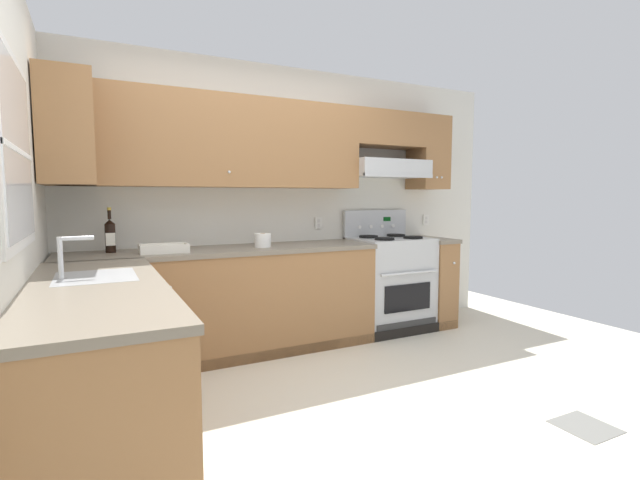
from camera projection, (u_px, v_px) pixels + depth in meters
ground_plane at (321, 408)px, 2.87m from camera, size 7.04×7.04×0.00m
floor_accent_tile at (585, 426)px, 2.64m from camera, size 0.30×0.30×0.01m
wall_back at (285, 182)px, 4.26m from camera, size 4.68×0.57×2.55m
wall_left at (14, 196)px, 2.23m from camera, size 0.47×4.00×2.55m
counter_back_run at (251, 300)px, 3.91m from camera, size 3.60×0.65×0.91m
counter_left_run at (101, 372)px, 2.27m from camera, size 0.63×1.91×1.13m
stove at (390, 282)px, 4.58m from camera, size 0.76×0.62×1.20m
wine_bottle at (110, 235)px, 3.48m from camera, size 0.08×0.08×0.35m
bowl at (164, 250)px, 3.48m from camera, size 0.36×0.20×0.07m
paper_towel_roll at (263, 240)px, 3.87m from camera, size 0.14×0.14×0.12m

